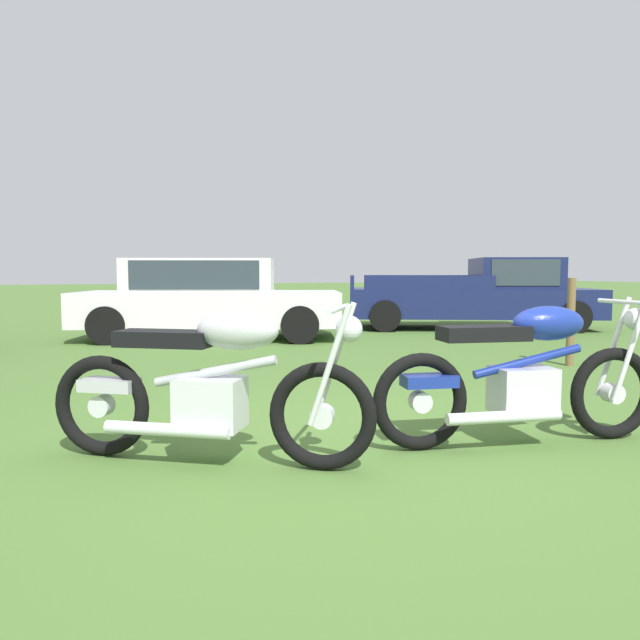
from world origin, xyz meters
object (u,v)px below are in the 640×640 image
object	(u,v)px
pickup_truck_navy	(484,293)
fence_post_wooden	(571,322)
motorcycle_blue	(524,375)
motorcycle_silver	(211,386)
car_white	(207,294)

from	to	relation	value
pickup_truck_navy	fence_post_wooden	xyz separation A→B (m)	(-1.95, -4.66, -0.19)
pickup_truck_navy	fence_post_wooden	bearing A→B (deg)	-89.86
motorcycle_blue	motorcycle_silver	bearing A→B (deg)	-179.88
motorcycle_silver	pickup_truck_navy	bearing A→B (deg)	76.38
motorcycle_silver	motorcycle_blue	world-z (taller)	same
motorcycle_blue	car_white	distance (m)	7.41
car_white	fence_post_wooden	xyz separation A→B (m)	(3.88, -4.66, -0.24)
car_white	pickup_truck_navy	world-z (taller)	pickup_truck_navy
motorcycle_silver	pickup_truck_navy	distance (m)	9.84
motorcycle_blue	pickup_truck_navy	distance (m)	8.76
motorcycle_blue	fence_post_wooden	distance (m)	3.91
motorcycle_silver	fence_post_wooden	bearing A→B (deg)	56.40
motorcycle_silver	pickup_truck_navy	size ratio (longest dim) A/B	0.35
car_white	motorcycle_blue	bearing A→B (deg)	-64.86
fence_post_wooden	pickup_truck_navy	bearing A→B (deg)	67.25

